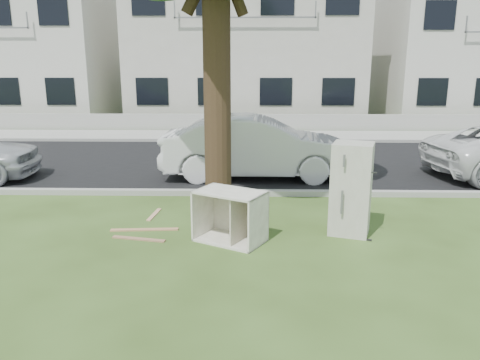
{
  "coord_description": "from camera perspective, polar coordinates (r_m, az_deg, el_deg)",
  "views": [
    {
      "loc": [
        0.26,
        -7.55,
        2.89
      ],
      "look_at": [
        0.08,
        0.6,
        0.82
      ],
      "focal_mm": 35.0,
      "sensor_mm": 36.0,
      "label": 1
    }
  ],
  "objects": [
    {
      "name": "townhouse_right",
      "position": [
        27.67,
        27.24,
        13.83
      ],
      "size": [
        10.2,
        8.16,
        6.84
      ],
      "color": "beige",
      "rests_on": "ground"
    },
    {
      "name": "townhouse_center",
      "position": [
        25.06,
        0.72,
        16.15
      ],
      "size": [
        11.22,
        8.16,
        7.44
      ],
      "color": "#BCB8AC",
      "rests_on": "ground"
    },
    {
      "name": "kerb_far",
      "position": [
        17.34,
        0.41,
        4.64
      ],
      "size": [
        120.0,
        0.18,
        0.12
      ],
      "primitive_type": "cube",
      "color": "gray",
      "rests_on": "ground"
    },
    {
      "name": "plank_c",
      "position": [
        9.25,
        -10.42,
        -4.16
      ],
      "size": [
        0.15,
        0.73,
        0.02
      ],
      "primitive_type": "cube",
      "rotation": [
        0.0,
        0.0,
        1.47
      ],
      "color": "tan",
      "rests_on": "ground"
    },
    {
      "name": "car_center",
      "position": [
        11.86,
        2.1,
        4.02
      ],
      "size": [
        4.8,
        1.72,
        1.58
      ],
      "primitive_type": "imported",
      "rotation": [
        0.0,
        0.0,
        1.56
      ],
      "color": "silver",
      "rests_on": "ground"
    },
    {
      "name": "fridge",
      "position": [
        8.17,
        13.39,
        -1.06
      ],
      "size": [
        0.81,
        0.78,
        1.58
      ],
      "primitive_type": "cube",
      "rotation": [
        0.0,
        0.0,
        -0.31
      ],
      "color": "#B4B2A2",
      "rests_on": "ground"
    },
    {
      "name": "plank_b",
      "position": [
        8.06,
        -12.25,
        -7.03
      ],
      "size": [
        0.93,
        0.28,
        0.02
      ],
      "primitive_type": "cube",
      "rotation": [
        0.0,
        0.0,
        -0.2
      ],
      "color": "#936B4D",
      "rests_on": "ground"
    },
    {
      "name": "plank_a",
      "position": [
        8.47,
        -11.56,
        -5.94
      ],
      "size": [
        1.19,
        0.19,
        0.02
      ],
      "primitive_type": "cube",
      "rotation": [
        0.0,
        0.0,
        0.07
      ],
      "color": "#B17E55",
      "rests_on": "ground"
    },
    {
      "name": "cabinet",
      "position": [
        7.7,
        -1.22,
        -4.44
      ],
      "size": [
        1.28,
        1.12,
        0.85
      ],
      "primitive_type": "cube",
      "rotation": [
        0.0,
        0.0,
        -0.5
      ],
      "color": "silver",
      "rests_on": "ground"
    },
    {
      "name": "sidewalk",
      "position": [
        18.77,
        0.47,
        5.4
      ],
      "size": [
        120.0,
        2.8,
        0.01
      ],
      "primitive_type": "cube",
      "color": "gray",
      "rests_on": "ground"
    },
    {
      "name": "kerb_near",
      "position": [
        10.41,
        -0.2,
        -1.88
      ],
      "size": [
        120.0,
        0.18,
        0.12
      ],
      "primitive_type": "cube",
      "color": "gray",
      "rests_on": "ground"
    },
    {
      "name": "road",
      "position": [
        13.85,
        0.18,
        2.22
      ],
      "size": [
        120.0,
        7.0,
        0.01
      ],
      "primitive_type": "cube",
      "color": "black",
      "rests_on": "ground"
    },
    {
      "name": "townhouse_left",
      "position": [
        27.9,
        -25.63,
        14.2
      ],
      "size": [
        10.2,
        8.16,
        7.04
      ],
      "color": "beige",
      "rests_on": "ground"
    },
    {
      "name": "low_wall",
      "position": [
        20.31,
        0.54,
        7.05
      ],
      "size": [
        120.0,
        0.15,
        0.7
      ],
      "primitive_type": "cube",
      "color": "gray",
      "rests_on": "ground"
    },
    {
      "name": "ground",
      "position": [
        8.09,
        -0.66,
        -6.7
      ],
      "size": [
        120.0,
        120.0,
        0.0
      ],
      "primitive_type": "plane",
      "color": "#304619"
    }
  ]
}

